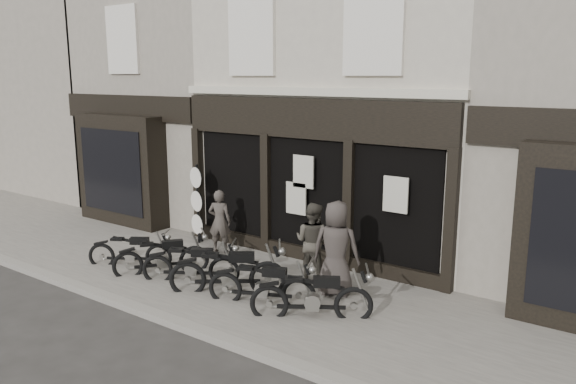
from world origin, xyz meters
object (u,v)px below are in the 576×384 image
Objects in this scene: motorcycle_5 at (313,301)px; motorcycle_0 at (131,254)px; motorcycle_4 at (263,289)px; advert_sign_post at (197,208)px; man_right at (336,248)px; motorcycle_2 at (192,268)px; man_centre at (313,241)px; motorcycle_3 at (229,276)px; man_left at (220,221)px; motorcycle_1 at (163,260)px.

motorcycle_0 is at bearing 148.04° from motorcycle_5.
advert_sign_post is at bearing 128.20° from motorcycle_4.
man_right is 0.87× the size of advert_sign_post.
man_right is at bearing -10.34° from motorcycle_2.
man_right is at bearing 29.75° from motorcycle_4.
advert_sign_post reaches higher than motorcycle_4.
advert_sign_post is at bearing -30.64° from man_right.
man_centre is at bearing 6.76° from advert_sign_post.
man_right is at bearing 68.43° from motorcycle_5.
motorcycle_3 is 3.60m from advert_sign_post.
motorcycle_3 is at bearing 54.30° from man_centre.
motorcycle_2 is at bearing 1.77° from man_right.
advert_sign_post is at bearing 56.61° from motorcycle_0.
motorcycle_2 is 3.10m from motorcycle_5.
motorcycle_4 is 1.73m from man_centre.
man_left is 0.72× the size of advert_sign_post.
motorcycle_1 is 0.82× the size of advert_sign_post.
motorcycle_2 is 2.06m from man_left.
man_centre reaches higher than motorcycle_3.
motorcycle_0 is at bearing 157.65° from motorcycle_4.
motorcycle_1 is at bearing -2.88° from man_right.
motorcycle_2 is 0.94× the size of motorcycle_4.
advert_sign_post is at bearing -36.28° from man_left.
man_right is (1.83, 1.11, 0.62)m from motorcycle_3.
motorcycle_5 is 2.01m from man_centre.
motorcycle_0 is 1.11× the size of man_left.
motorcycle_3 is 2.05m from motorcycle_5.
man_right is (3.72, -0.69, 0.17)m from man_left.
motorcycle_2 is at bearing 155.32° from motorcycle_4.
motorcycle_4 is 1.05× the size of man_right.
advert_sign_post is (-3.81, 2.11, 0.66)m from motorcycle_4.
man_left reaches higher than motorcycle_5.
motorcycle_0 is at bearing -5.15° from man_right.
motorcycle_3 reaches higher than motorcycle_4.
motorcycle_1 is at bearing 156.07° from motorcycle_4.
motorcycle_3 is 1.02× the size of motorcycle_5.
man_right is at bearing 148.09° from man_centre.
motorcycle_0 is at bearing 19.51° from man_centre.
advert_sign_post reaches higher than man_left.
motorcycle_2 is 3.16m from man_right.
advert_sign_post is (-1.00, 0.24, 0.16)m from man_left.
motorcycle_2 is 0.95× the size of motorcycle_5.
motorcycle_3 is at bearing -21.45° from advert_sign_post.
motorcycle_1 is 2.87m from motorcycle_4.
motorcycle_0 is 2.23m from man_left.
man_centre is 0.88× the size of man_right.
motorcycle_5 is (2.05, -0.05, -0.03)m from motorcycle_3.
motorcycle_5 is (3.10, -0.04, 0.02)m from motorcycle_2.
motorcycle_5 reaches higher than motorcycle_0.
man_left reaches higher than motorcycle_4.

